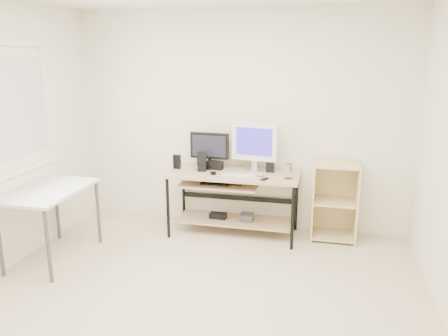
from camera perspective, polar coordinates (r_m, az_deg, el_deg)
room at (r=3.41m, az=-6.58°, el=1.81°), size 4.01×4.01×2.62m
desk at (r=5.09m, az=0.99°, el=-2.89°), size 1.50×0.65×0.75m
side_table at (r=4.76m, az=-21.79°, el=-3.53°), size 0.60×1.00×0.75m
shelf_unit at (r=5.17m, az=14.26°, el=-4.09°), size 0.50×0.40×0.90m
black_monitor at (r=5.18m, az=-1.91°, el=2.64°), size 0.47×0.19×0.43m
white_imac at (r=5.05m, az=3.98°, el=3.30°), size 0.54×0.17×0.57m
keyboard at (r=4.90m, az=1.96°, el=-0.92°), size 0.37×0.11×0.01m
mouse at (r=4.90m, az=4.78°, el=-0.82°), size 0.11×0.13×0.04m
center_speaker at (r=5.17m, az=-1.24°, el=0.38°), size 0.21×0.12×0.10m
speaker_left at (r=5.08m, az=-2.93°, el=0.88°), size 0.13×0.13×0.22m
speaker_right at (r=5.08m, az=6.05°, el=0.15°), size 0.10×0.10×0.12m
audio_controller at (r=5.22m, az=-6.15°, el=0.83°), size 0.08×0.05×0.17m
volume_puck at (r=4.94m, az=-1.40°, el=-0.70°), size 0.07×0.07×0.03m
smartphone at (r=4.77m, az=5.29°, el=-1.46°), size 0.10×0.13×0.01m
coaster at (r=4.83m, az=8.35°, el=-1.35°), size 0.11×0.11×0.01m
drinking_glass at (r=4.81m, az=8.39°, el=-0.40°), size 0.08×0.08×0.16m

